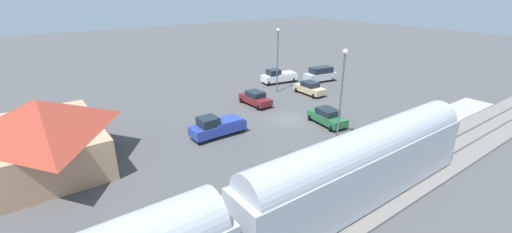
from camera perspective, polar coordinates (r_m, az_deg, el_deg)
The scene contains 14 objects.
ground_plane at distance 36.28m, azimuth 5.39°, elevation -0.52°, with size 200.00×200.00×0.00m, color #4C4C4F.
railway_track at distance 28.44m, azimuth 24.57°, elevation -8.78°, with size 4.80×70.00×0.30m.
platform at distance 30.19m, azimuth 18.09°, elevation -5.93°, with size 3.20×46.00×0.30m.
station_building at distance 30.90m, azimuth -32.74°, elevation -2.32°, with size 12.18×8.51×5.43m.
pedestrian_on_platform at distance 34.80m, azimuth 23.65°, elevation -1.01°, with size 0.36×0.36×1.71m.
pedestrian_waiting_far at distance 35.87m, azimuth 25.69°, elevation -0.69°, with size 0.36×0.36×1.71m.
sedan_maroon at distance 40.33m, azimuth -0.12°, elevation 3.17°, with size 4.54×2.35×1.74m.
sedan_tan at distance 45.09m, azimuth 9.26°, elevation 4.86°, with size 4.56×2.39×1.74m.
pickup_blue at distance 31.97m, azimuth -6.75°, elevation -1.68°, with size 1.97×5.40×2.14m.
pickup_white at distance 50.18m, azimuth 3.95°, elevation 6.94°, with size 2.82×5.65×2.14m.
sedan_green at distance 35.30m, azimuth 12.15°, elevation -0.02°, with size 4.70×2.71×1.74m.
suv_silver at distance 51.73m, azimuth 11.02°, elevation 7.18°, with size 2.68×5.14×2.22m.
light_pole_near_platform at distance 29.65m, azimuth 14.58°, elevation 4.88°, with size 0.44×0.44×8.70m.
light_pole_lot_center at distance 44.60m, azimuth 3.75°, elevation 10.77°, with size 0.44×0.44×8.56m.
Camera 1 is at (-25.02, 22.58, 13.42)m, focal length 23.22 mm.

